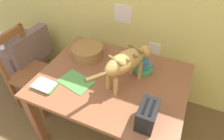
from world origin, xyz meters
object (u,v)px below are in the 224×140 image
(book_stack, at_px, (45,86))
(wooden_chair_near, at_px, (30,72))
(dining_table, at_px, (112,86))
(wicker_armchair, at_px, (26,63))
(cat, at_px, (127,61))
(wicker_basket, at_px, (87,52))
(toaster, at_px, (147,115))
(magazine, at_px, (76,82))
(coffee_mug, at_px, (144,64))
(saucer_bowl, at_px, (143,69))

(book_stack, distance_m, wooden_chair_near, 0.71)
(dining_table, distance_m, wicker_armchair, 1.47)
(dining_table, height_order, cat, cat)
(wicker_basket, bearing_deg, toaster, -34.22)
(magazine, bearing_deg, dining_table, 44.11)
(wicker_basket, bearing_deg, wicker_armchair, 175.39)
(coffee_mug, distance_m, wicker_basket, 0.56)
(dining_table, relative_size, book_stack, 6.70)
(coffee_mug, height_order, wooden_chair_near, wooden_chair_near)
(dining_table, xyz_separation_m, wicker_armchair, (-1.39, 0.28, -0.39))
(saucer_bowl, relative_size, wicker_basket, 0.59)
(wooden_chair_near, bearing_deg, wicker_basket, 106.08)
(cat, height_order, saucer_bowl, cat)
(coffee_mug, xyz_separation_m, book_stack, (-0.68, -0.52, -0.06))
(saucer_bowl, bearing_deg, toaster, -70.60)
(saucer_bowl, distance_m, coffee_mug, 0.06)
(magazine, height_order, book_stack, book_stack)
(wicker_armchair, bearing_deg, book_stack, -118.46)
(saucer_bowl, distance_m, toaster, 0.55)
(dining_table, bearing_deg, magazine, -149.04)
(cat, height_order, wicker_basket, cat)
(cat, height_order, wooden_chair_near, cat)
(cat, relative_size, coffee_mug, 4.48)
(coffee_mug, distance_m, wicker_armchair, 1.70)
(book_stack, xyz_separation_m, wicker_armchair, (-0.92, 0.59, -0.49))
(saucer_bowl, distance_m, wicker_armchair, 1.67)
(cat, relative_size, magazine, 2.22)
(dining_table, bearing_deg, coffee_mug, 44.42)
(book_stack, bearing_deg, wicker_armchair, 147.05)
(wicker_armchair, bearing_deg, magazine, -106.91)
(coffee_mug, height_order, book_stack, coffee_mug)
(magazine, bearing_deg, wicker_basket, 116.26)
(dining_table, relative_size, saucer_bowl, 7.11)
(dining_table, height_order, wicker_armchair, wicker_armchair)
(toaster, bearing_deg, coffee_mug, 109.07)
(coffee_mug, distance_m, wooden_chair_near, 1.30)
(dining_table, distance_m, wooden_chair_near, 1.04)
(dining_table, xyz_separation_m, cat, (0.12, 0.01, 0.31))
(wicker_basket, xyz_separation_m, wicker_armchair, (-1.04, 0.08, -0.54))
(wicker_basket, height_order, toaster, toaster)
(dining_table, bearing_deg, book_stack, -146.14)
(magazine, height_order, wooden_chair_near, wooden_chair_near)
(cat, distance_m, wooden_chair_near, 1.25)
(coffee_mug, distance_m, book_stack, 0.86)
(toaster, bearing_deg, saucer_bowl, 109.40)
(book_stack, bearing_deg, dining_table, 33.86)
(saucer_bowl, relative_size, coffee_mug, 1.29)
(magazine, relative_size, toaster, 1.40)
(wicker_armchair, bearing_deg, wooden_chair_near, -121.88)
(dining_table, relative_size, wicker_basket, 4.19)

